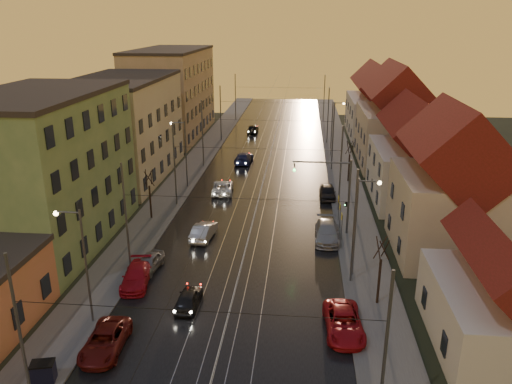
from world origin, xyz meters
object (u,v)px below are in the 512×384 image
(parked_right_1, at_px, (327,232))
(driving_car_4, at_px, (253,129))
(driving_car_0, at_px, (189,298))
(driving_car_3, at_px, (244,158))
(dumpster, at_px, (43,372))
(parked_right_2, at_px, (327,192))
(street_lamp_0, at_px, (80,256))
(parked_left_1, at_px, (105,341))
(street_lamp_3, at_px, (334,123))
(parked_left_3, at_px, (149,263))
(parked_left_2, at_px, (136,276))
(street_lamp_2, at_px, (183,148))
(driving_car_1, at_px, (204,231))
(street_lamp_1, at_px, (360,218))
(driving_car_2, at_px, (223,187))
(traffic_light_mast, at_px, (338,187))
(parked_right_0, at_px, (344,322))

(parked_right_1, bearing_deg, driving_car_4, 105.08)
(driving_car_0, height_order, driving_car_3, driving_car_3)
(dumpster, bearing_deg, parked_right_2, 48.59)
(street_lamp_0, distance_m, driving_car_4, 59.03)
(parked_left_1, bearing_deg, street_lamp_3, 68.74)
(driving_car_0, height_order, driving_car_4, driving_car_4)
(driving_car_3, relative_size, parked_right_1, 0.98)
(parked_left_3, height_order, parked_right_2, parked_right_2)
(street_lamp_3, xyz_separation_m, parked_left_2, (-16.61, -38.82, -4.20))
(driving_car_4, height_order, parked_right_2, driving_car_4)
(street_lamp_2, relative_size, driving_car_1, 1.82)
(street_lamp_1, height_order, driving_car_4, street_lamp_1)
(driving_car_2, bearing_deg, driving_car_0, 87.74)
(driving_car_1, distance_m, driving_car_4, 44.80)
(parked_left_2, bearing_deg, driving_car_1, 60.63)
(street_lamp_3, xyz_separation_m, driving_car_2, (-13.43, -17.51, -4.20))
(traffic_light_mast, relative_size, parked_left_2, 1.53)
(driving_car_3, height_order, parked_left_3, driving_car_3)
(street_lamp_0, bearing_deg, driving_car_3, 81.70)
(driving_car_3, bearing_deg, driving_car_2, 89.31)
(traffic_light_mast, bearing_deg, driving_car_2, 139.57)
(driving_car_0, height_order, parked_left_1, parked_left_1)
(dumpster, bearing_deg, parked_right_0, 7.18)
(street_lamp_2, distance_m, parked_left_1, 31.12)
(parked_left_2, distance_m, parked_left_3, 2.29)
(street_lamp_3, relative_size, driving_car_0, 2.18)
(street_lamp_3, distance_m, parked_right_2, 18.70)
(driving_car_3, height_order, parked_left_1, driving_car_3)
(driving_car_2, distance_m, parked_right_2, 11.94)
(street_lamp_3, relative_size, parked_right_2, 1.87)
(driving_car_2, distance_m, parked_left_1, 29.35)
(traffic_light_mast, height_order, dumpster, traffic_light_mast)
(parked_left_3, bearing_deg, driving_car_1, 70.64)
(parked_left_1, xyz_separation_m, parked_left_3, (-0.41, 10.21, -0.01))
(street_lamp_2, bearing_deg, driving_car_4, 80.62)
(street_lamp_0, xyz_separation_m, dumpster, (-0.01, -5.86, -4.19))
(street_lamp_3, bearing_deg, parked_left_1, -108.84)
(parked_left_1, height_order, dumpster, parked_left_1)
(traffic_light_mast, xyz_separation_m, driving_car_0, (-10.91, -13.48, -3.97))
(street_lamp_1, xyz_separation_m, parked_right_2, (-1.50, 17.83, -4.16))
(street_lamp_2, height_order, driving_car_3, street_lamp_2)
(street_lamp_0, bearing_deg, street_lamp_1, 23.72)
(traffic_light_mast, height_order, parked_left_2, traffic_light_mast)
(street_lamp_2, height_order, street_lamp_3, same)
(street_lamp_3, distance_m, parked_right_1, 29.75)
(dumpster, bearing_deg, driving_car_1, 62.04)
(traffic_light_mast, height_order, parked_left_1, traffic_light_mast)
(street_lamp_0, bearing_deg, parked_left_1, -50.54)
(driving_car_0, bearing_deg, street_lamp_1, -154.38)
(driving_car_4, xyz_separation_m, parked_left_2, (-3.47, -53.48, -0.07))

